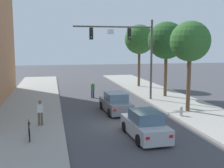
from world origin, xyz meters
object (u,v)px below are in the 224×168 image
traffic_signal_mast (130,44)px  street_tree_nearest (190,42)px  car_following_silver (145,125)px  fire_hydrant (181,111)px  car_lead_grey (116,103)px  pedestrian_sidewalk_left_walker (40,111)px  street_tree_second (166,41)px  street_tree_third (139,40)px  bicycle_leaning (29,132)px  pedestrian_crossing_road (93,89)px

traffic_signal_mast → street_tree_nearest: size_ratio=1.07×
car_following_silver → fire_hydrant: (4.05, 3.70, -0.22)m
car_lead_grey → pedestrian_sidewalk_left_walker: pedestrian_sidewalk_left_walker is taller
street_tree_second → fire_hydrant: bearing=-104.6°
traffic_signal_mast → pedestrian_sidewalk_left_walker: 11.43m
car_lead_grey → street_tree_third: bearing=64.8°
bicycle_leaning → street_tree_third: size_ratio=0.23×
traffic_signal_mast → street_tree_third: 9.30m
bicycle_leaning → fire_hydrant: size_ratio=2.45×
street_tree_nearest → street_tree_third: bearing=88.6°
traffic_signal_mast → pedestrian_sidewalk_left_walker: bearing=-138.5°
street_tree_nearest → fire_hydrant: bearing=-132.0°
traffic_signal_mast → car_following_silver: bearing=-100.8°
street_tree_second → car_following_silver: bearing=-117.8°
pedestrian_sidewalk_left_walker → street_tree_second: bearing=34.3°
pedestrian_sidewalk_left_walker → bicycle_leaning: 2.68m
traffic_signal_mast → street_tree_second: 4.32m
pedestrian_crossing_road → street_tree_nearest: street_tree_nearest is taller
traffic_signal_mast → pedestrian_sidewalk_left_walker: size_ratio=4.57×
bicycle_leaning → traffic_signal_mast: bearing=48.6°
traffic_signal_mast → bicycle_leaning: traffic_signal_mast is taller
car_following_silver → car_lead_grey: bearing=92.6°
car_following_silver → pedestrian_sidewalk_left_walker: (-5.96, 3.33, 0.34)m
car_following_silver → street_tree_nearest: street_tree_nearest is taller
pedestrian_sidewalk_left_walker → fire_hydrant: (10.01, 0.38, -0.56)m
car_lead_grey → car_following_silver: bearing=-87.4°
pedestrian_sidewalk_left_walker → car_lead_grey: bearing=28.0°
fire_hydrant → street_tree_nearest: (1.21, 1.34, 5.04)m
pedestrian_crossing_road → street_tree_third: 10.40m
pedestrian_crossing_road → street_tree_nearest: 11.13m
car_following_silver → street_tree_second: street_tree_second is taller
street_tree_second → street_tree_third: bearing=93.8°
traffic_signal_mast → fire_hydrant: size_ratio=10.42×
bicycle_leaning → street_tree_second: (12.57, 10.81, 5.20)m
car_lead_grey → street_tree_second: (6.38, 5.21, 5.02)m
fire_hydrant → bicycle_leaning: bearing=-164.3°
bicycle_leaning → street_tree_nearest: bearing=20.1°
street_tree_nearest → street_tree_third: street_tree_third is taller
pedestrian_sidewalk_left_walker → street_tree_third: size_ratio=0.21×
pedestrian_crossing_road → car_following_silver: bearing=-84.8°
bicycle_leaning → street_tree_nearest: 13.46m
car_lead_grey → car_following_silver: size_ratio=1.01×
traffic_signal_mast → car_lead_grey: size_ratio=1.74×
car_following_silver → fire_hydrant: 5.49m
street_tree_third → bicycle_leaning: bearing=-123.7°
traffic_signal_mast → car_following_silver: size_ratio=1.75×
traffic_signal_mast → street_tree_nearest: 6.23m
pedestrian_sidewalk_left_walker → street_tree_third: street_tree_third is taller
bicycle_leaning → street_tree_third: street_tree_third is taller
street_tree_second → car_lead_grey: bearing=-140.8°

